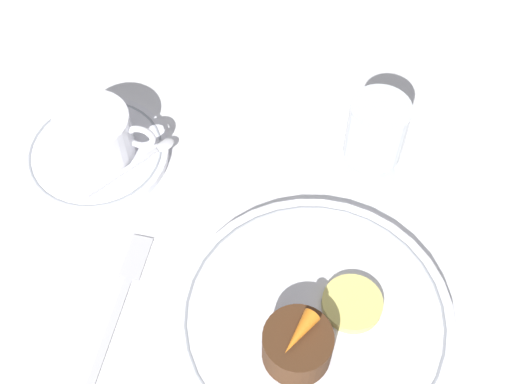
% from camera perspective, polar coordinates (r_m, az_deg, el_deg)
% --- Properties ---
extents(ground_plane, '(3.00, 3.00, 0.00)m').
position_cam_1_polar(ground_plane, '(0.71, 5.95, -8.83)').
color(ground_plane, white).
extents(dinner_plate, '(0.27, 0.27, 0.01)m').
position_cam_1_polar(dinner_plate, '(0.69, 4.70, -10.07)').
color(dinner_plate, white).
rests_on(dinner_plate, ground_plane).
extents(saucer, '(0.16, 0.16, 0.01)m').
position_cam_1_polar(saucer, '(0.81, -12.65, 3.03)').
color(saucer, white).
rests_on(saucer, ground_plane).
extents(coffee_cup, '(0.11, 0.08, 0.06)m').
position_cam_1_polar(coffee_cup, '(0.79, -12.74, 4.56)').
color(coffee_cup, white).
rests_on(coffee_cup, saucer).
extents(spoon, '(0.08, 0.09, 0.00)m').
position_cam_1_polar(spoon, '(0.79, -9.18, 2.52)').
color(spoon, silver).
rests_on(spoon, saucer).
extents(wine_glass, '(0.06, 0.06, 0.11)m').
position_cam_1_polar(wine_glass, '(0.74, 9.54, 4.55)').
color(wine_glass, silver).
rests_on(wine_glass, ground_plane).
extents(fork, '(0.04, 0.19, 0.01)m').
position_cam_1_polar(fork, '(0.72, -10.79, -8.46)').
color(fork, silver).
rests_on(fork, ground_plane).
extents(dessert_cake, '(0.06, 0.06, 0.04)m').
position_cam_1_polar(dessert_cake, '(0.65, 3.32, -12.18)').
color(dessert_cake, '#4C2D19').
rests_on(dessert_cake, dinner_plate).
extents(carrot_garnish, '(0.04, 0.05, 0.02)m').
position_cam_1_polar(carrot_garnish, '(0.63, 3.45, -11.25)').
color(carrot_garnish, orange).
rests_on(carrot_garnish, dessert_cake).
extents(pineapple_slice, '(0.06, 0.06, 0.01)m').
position_cam_1_polar(pineapple_slice, '(0.69, 7.70, -8.83)').
color(pineapple_slice, '#EFE075').
rests_on(pineapple_slice, dinner_plate).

